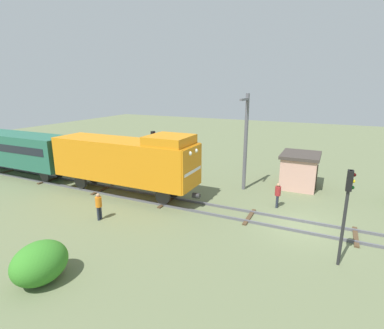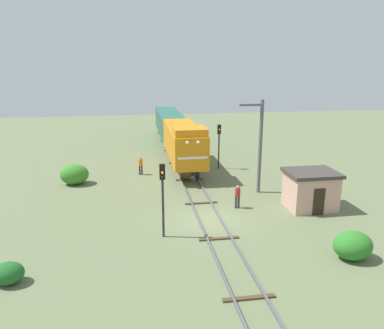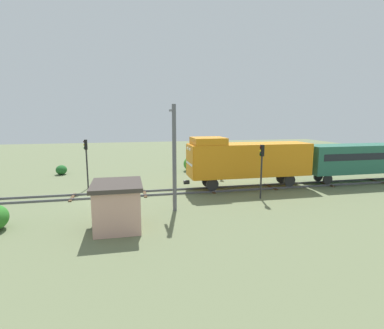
% 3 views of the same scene
% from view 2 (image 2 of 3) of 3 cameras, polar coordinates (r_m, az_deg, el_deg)
% --- Properties ---
extents(ground_plane, '(105.34, 105.34, 0.00)m').
position_cam_2_polar(ground_plane, '(25.15, 2.61, -8.36)').
color(ground_plane, '#66704C').
extents(railway_track, '(2.40, 70.23, 0.16)m').
position_cam_2_polar(railway_track, '(25.12, 2.62, -8.21)').
color(railway_track, '#595960').
rests_on(railway_track, ground).
extents(locomotive, '(2.90, 11.60, 4.60)m').
position_cam_2_polar(locomotive, '(35.81, -1.26, 3.50)').
color(locomotive, orange).
rests_on(locomotive, railway_track).
extents(passenger_car_leading, '(2.84, 14.00, 3.66)m').
position_cam_2_polar(passenger_car_leading, '(48.89, -3.40, 6.36)').
color(passenger_car_leading, '#26604C').
rests_on(passenger_car_leading, railway_track).
extents(traffic_signal_near, '(0.32, 0.34, 4.50)m').
position_cam_2_polar(traffic_signal_near, '(21.69, -4.50, -3.50)').
color(traffic_signal_near, '#262628').
rests_on(traffic_signal_near, ground).
extents(traffic_signal_mid, '(0.32, 0.34, 4.36)m').
position_cam_2_polar(traffic_signal_mid, '(36.18, 4.14, 3.99)').
color(traffic_signal_mid, '#262628').
rests_on(traffic_signal_mid, ground).
extents(worker_near_track, '(0.38, 0.38, 1.70)m').
position_cam_2_polar(worker_near_track, '(26.85, 6.95, -4.61)').
color(worker_near_track, '#262B38').
rests_on(worker_near_track, ground).
extents(worker_by_signal, '(0.38, 0.38, 1.70)m').
position_cam_2_polar(worker_by_signal, '(34.89, -7.85, 0.04)').
color(worker_by_signal, '#262B38').
rests_on(worker_by_signal, ground).
extents(catenary_mast, '(1.94, 0.28, 7.40)m').
position_cam_2_polar(catenary_mast, '(29.59, 10.26, 3.06)').
color(catenary_mast, '#595960').
rests_on(catenary_mast, ground).
extents(relay_hut, '(3.50, 2.90, 2.74)m').
position_cam_2_polar(relay_hut, '(27.83, 17.61, -3.65)').
color(relay_hut, '#D19E8C').
rests_on(relay_hut, ground).
extents(bush_near, '(2.39, 1.95, 1.74)m').
position_cam_2_polar(bush_near, '(33.43, -17.48, -1.44)').
color(bush_near, '#358026').
rests_on(bush_near, ground).
extents(bush_mid, '(1.46, 1.20, 1.06)m').
position_cam_2_polar(bush_mid, '(20.19, -26.22, -14.65)').
color(bush_mid, '#205E26').
rests_on(bush_mid, ground).
extents(bush_far, '(2.08, 1.71, 1.52)m').
position_cam_2_polar(bush_far, '(21.88, 23.31, -11.27)').
color(bush_far, '#2D7826').
rests_on(bush_far, ground).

